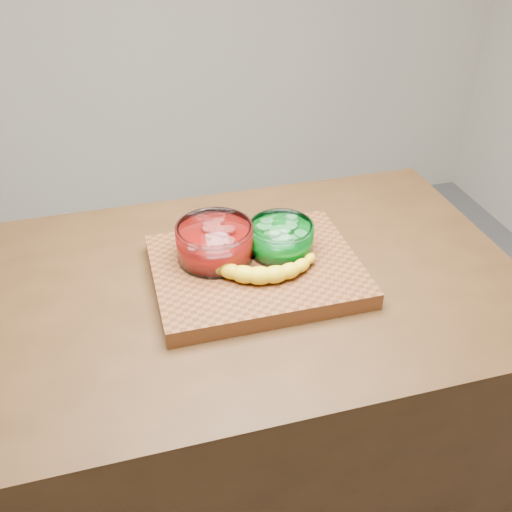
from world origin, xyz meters
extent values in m
plane|color=slate|center=(0.00, 0.00, 0.00)|extent=(3.50, 3.50, 0.00)
cube|color=#462B15|center=(0.00, 0.00, 0.45)|extent=(1.20, 0.80, 0.90)
cube|color=brown|center=(0.00, 0.00, 0.92)|extent=(0.45, 0.35, 0.04)
cylinder|color=white|center=(-0.08, 0.05, 0.98)|extent=(0.17, 0.17, 0.08)
cylinder|color=red|center=(-0.08, 0.05, 0.97)|extent=(0.15, 0.15, 0.05)
cylinder|color=#F3534C|center=(-0.08, 0.05, 1.00)|extent=(0.14, 0.14, 0.02)
cylinder|color=white|center=(0.07, 0.03, 0.97)|extent=(0.15, 0.15, 0.07)
cylinder|color=#04991C|center=(0.07, 0.03, 0.96)|extent=(0.12, 0.12, 0.04)
cylinder|color=#6FED77|center=(0.07, 0.03, 0.99)|extent=(0.12, 0.12, 0.02)
camera|label=1|loc=(-0.27, -0.98, 1.68)|focal=40.00mm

